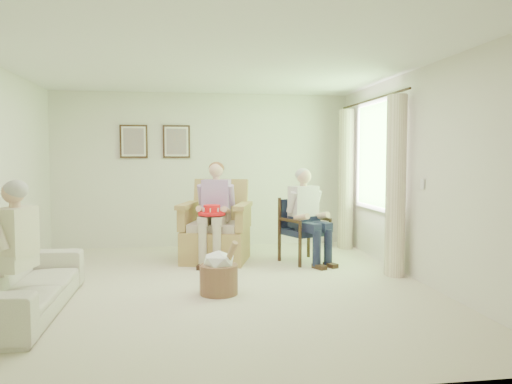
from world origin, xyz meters
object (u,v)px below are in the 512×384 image
wood_armchair (303,227)px  person_sofa (10,242)px  person_dark (306,209)px  sofa (18,281)px  person_wicker (216,204)px  hatbox (219,272)px  wicker_armchair (216,235)px  red_hat (212,211)px

wood_armchair → person_sofa: person_sofa is taller
person_dark → sofa: bearing=-174.4°
sofa → person_sofa: (0.00, -0.18, 0.42)m
person_dark → person_wicker: bearing=148.1°
person_wicker → hatbox: 1.75m
wood_armchair → hatbox: (-1.35, -1.60, -0.25)m
person_wicker → hatbox: bearing=-76.7°
wicker_armchair → hatbox: (-0.08, -1.80, -0.13)m
person_wicker → person_sofa: bearing=-116.9°
red_hat → person_wicker: bearing=69.1°
sofa → hatbox: (1.98, 0.39, -0.07)m
wicker_armchair → red_hat: wicker_armchair is taller
person_sofa → hatbox: bearing=120.5°
person_dark → person_sofa: person_dark is taller
wicker_armchair → person_sofa: bearing=-114.9°
wood_armchair → red_hat: 1.38m
wicker_armchair → red_hat: 0.53m
wood_armchair → person_dark: (0.00, -0.15, 0.28)m
red_hat → hatbox: (-0.01, -1.45, -0.52)m
person_wicker → person_sofa: person_wicker is taller
hatbox → person_dark: bearing=47.1°
wood_armchair → person_dark: size_ratio=0.68×
person_wicker → red_hat: size_ratio=3.77×
wood_armchair → person_dark: 0.32m
sofa → hatbox: 2.02m
hatbox → wood_armchair: bearing=49.9°
wood_armchair → person_wicker: person_wicker is taller
wicker_armchair → red_hat: size_ratio=3.15×
person_wicker → sofa: bearing=-119.4°
wicker_armchair → person_wicker: 0.50m
hatbox → sofa: bearing=-169.0°
hatbox → wicker_armchair: bearing=87.4°
person_sofa → hatbox: person_sofa is taller
wood_armchair → person_wicker: (-1.27, 0.04, 0.35)m
wicker_armchair → person_sofa: size_ratio=0.93×
sofa → red_hat: size_ratio=5.66×
wood_armchair → person_wicker: bearing=154.9°
person_sofa → hatbox: size_ratio=2.05×
wicker_armchair → person_sofa: person_sofa is taller
wicker_armchair → person_dark: bearing=0.9°
sofa → wicker_armchair: bearing=-43.4°
sofa → person_wicker: (2.06, 2.03, 0.54)m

